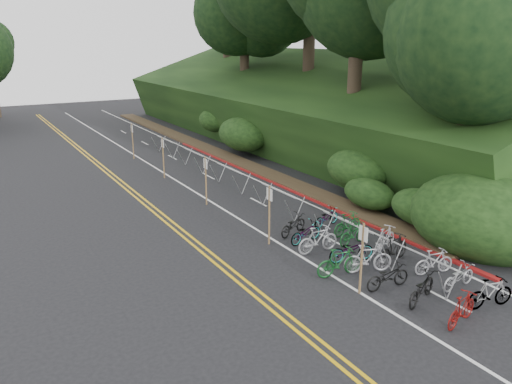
{
  "coord_description": "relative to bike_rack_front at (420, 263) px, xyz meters",
  "views": [
    {
      "loc": [
        -9.64,
        -11.12,
        8.09
      ],
      "look_at": [
        1.73,
        7.95,
        1.3
      ],
      "focal_mm": 35.0,
      "sensor_mm": 36.0,
      "label": 1
    }
  ],
  "objects": [
    {
      "name": "ground",
      "position": [
        -3.09,
        0.65,
        -0.83
      ],
      "size": [
        120.0,
        120.0,
        0.0
      ],
      "primitive_type": "plane",
      "color": "black",
      "rests_on": "ground"
    },
    {
      "name": "road_markings",
      "position": [
        -2.46,
        10.75,
        -0.82
      ],
      "size": [
        7.47,
        80.0,
        0.01
      ],
      "color": "gold",
      "rests_on": "ground"
    },
    {
      "name": "red_curb",
      "position": [
        2.61,
        12.65,
        -0.78
      ],
      "size": [
        0.25,
        28.0,
        0.1
      ],
      "primitive_type": "cube",
      "color": "maroon",
      "rests_on": "ground"
    },
    {
      "name": "embankment",
      "position": [
        9.87,
        19.69,
        1.74
      ],
      "size": [
        14.3,
        48.14,
        9.11
      ],
      "color": "black",
      "rests_on": "ground"
    },
    {
      "name": "bike_rack_front",
      "position": [
        0.0,
        0.0,
        0.0
      ],
      "size": [
        1.13,
        2.64,
        1.16
      ],
      "color": "gray",
      "rests_on": "ground"
    },
    {
      "name": "bike_racks_rest",
      "position": [
        -0.09,
        13.65,
        0.03
      ],
      "size": [
        1.14,
        23.0,
        1.17
      ],
      "color": "gray",
      "rests_on": "ground"
    },
    {
      "name": "signpost_near",
      "position": [
        -2.13,
        0.57,
        0.59
      ],
      "size": [
        0.08,
        0.4,
        2.48
      ],
      "color": "brown",
      "rests_on": "ground"
    },
    {
      "name": "signposts_rest",
      "position": [
        -2.49,
        14.65,
        0.6
      ],
      "size": [
        0.08,
        18.4,
        2.5
      ],
      "color": "brown",
      "rests_on": "ground"
    },
    {
      "name": "bike_front",
      "position": [
        -1.89,
        1.92,
        -0.29
      ],
      "size": [
        0.79,
        1.85,
        1.08
      ],
      "primitive_type": "imported",
      "rotation": [
        0.0,
        0.0,
        1.41
      ],
      "color": "#144C1E",
      "rests_on": "ground"
    },
    {
      "name": "bike_valet",
      "position": [
        -0.14,
        2.04,
        -0.34
      ],
      "size": [
        3.21,
        10.19,
        1.1
      ],
      "color": "maroon",
      "rests_on": "ground"
    }
  ]
}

